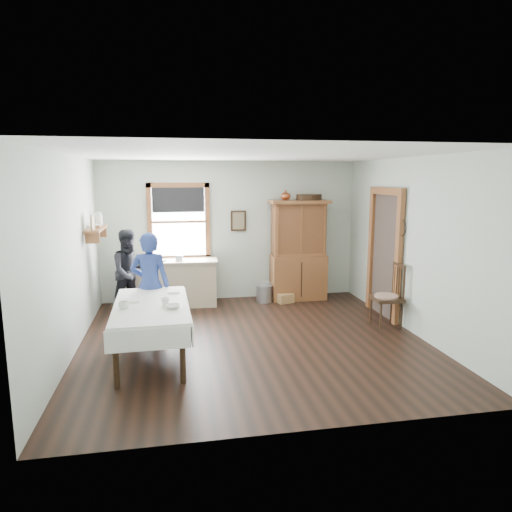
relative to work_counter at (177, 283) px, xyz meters
name	(u,v)px	position (x,y,z in m)	size (l,w,h in m)	color
room	(253,251)	(1.07, -2.14, 0.92)	(5.01, 5.01, 2.70)	black
window	(179,217)	(0.07, 0.33, 1.20)	(1.18, 0.07, 1.48)	white
doorway	(385,250)	(3.53, -1.29, 0.73)	(0.09, 1.14, 2.22)	#42362F
wall_shelf	(96,227)	(-1.30, -0.60, 1.14)	(0.24, 1.00, 0.44)	#95542E
framed_picture	(238,221)	(1.22, 0.32, 1.12)	(0.30, 0.04, 0.40)	#352312
rug_beater	(402,220)	(3.52, -1.84, 1.29)	(0.27, 0.27, 0.01)	black
work_counter	(177,283)	(0.00, 0.00, 0.00)	(1.52, 0.58, 0.87)	tan
china_hutch	(298,250)	(2.37, 0.05, 0.54)	(1.15, 0.54, 1.95)	#95542E
dining_table	(152,331)	(-0.36, -2.55, -0.06)	(0.99, 1.88, 0.75)	white
spindle_chair	(387,295)	(3.29, -1.91, 0.09)	(0.48, 0.48, 1.05)	#352312
pail	(264,294)	(1.66, -0.07, -0.27)	(0.30, 0.30, 0.32)	#9B9CA3
wicker_basket	(285,298)	(2.05, -0.20, -0.35)	(0.30, 0.21, 0.18)	#AF804F
woman_blue	(150,289)	(-0.41, -1.66, 0.30)	(0.54, 0.35, 1.48)	navy
figure_dark	(131,275)	(-0.80, -0.39, 0.26)	(0.68, 0.53, 1.39)	black
table_cup_a	(123,305)	(-0.69, -2.73, 0.37)	(0.12, 0.12, 0.10)	silver
table_cup_b	(165,302)	(-0.18, -2.65, 0.37)	(0.11, 0.11, 0.10)	silver
table_bowl	(173,306)	(-0.08, -2.81, 0.34)	(0.22, 0.22, 0.05)	silver
counter_book	(154,261)	(-0.40, -0.12, 0.45)	(0.16, 0.22, 0.02)	#70644A
counter_bowl	(155,260)	(-0.38, -0.14, 0.47)	(0.19, 0.19, 0.06)	silver
shelf_bowl	(96,226)	(-1.30, -0.59, 1.16)	(0.22, 0.22, 0.05)	silver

